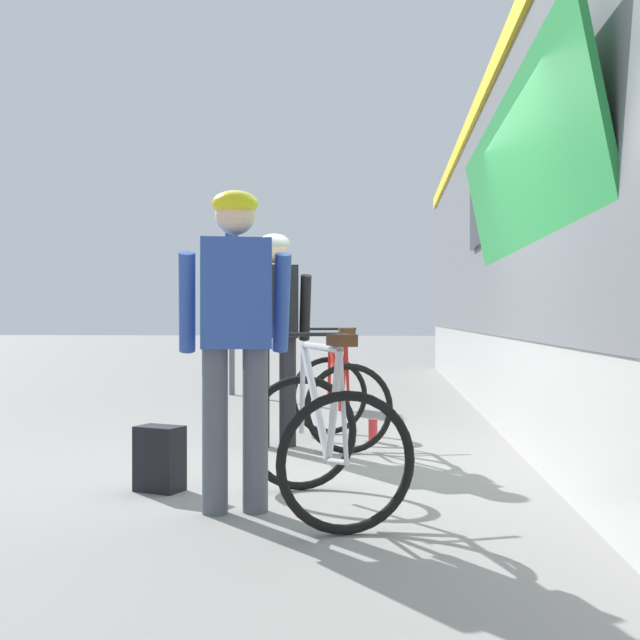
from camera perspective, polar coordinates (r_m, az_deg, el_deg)
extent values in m
plane|color=gray|center=(5.73, 1.07, -10.56)|extent=(80.00, 80.00, 0.00)
cube|color=#238C3D|center=(6.02, 14.60, 7.15)|extent=(0.37, 4.63, 1.68)
cube|color=yellow|center=(7.52, 12.98, 18.39)|extent=(0.04, 18.32, 0.20)
cube|color=black|center=(8.79, 11.42, 7.90)|extent=(0.04, 1.10, 0.80)
cylinder|color=#4C515B|center=(4.32, -7.69, -8.05)|extent=(0.14, 0.14, 0.90)
cylinder|color=#4C515B|center=(4.33, -4.76, -8.03)|extent=(0.14, 0.14, 0.90)
cube|color=#2D4C9E|center=(4.28, -6.23, 1.94)|extent=(0.43, 0.32, 0.60)
cylinder|color=#2D4C9E|center=(4.32, -9.70, 1.26)|extent=(0.15, 0.27, 0.56)
cylinder|color=#2D4C9E|center=(4.34, -2.82, 1.25)|extent=(0.15, 0.27, 0.56)
sphere|color=beige|center=(4.32, -6.23, 7.65)|extent=(0.22, 0.22, 0.22)
ellipsoid|color=yellow|center=(4.33, -6.23, 8.44)|extent=(0.31, 0.33, 0.14)
cylinder|color=#232328|center=(6.47, -4.33, -5.31)|extent=(0.14, 0.14, 0.90)
cylinder|color=#232328|center=(6.48, -2.38, -5.30)|extent=(0.14, 0.14, 0.90)
cube|color=black|center=(6.45, -3.36, 1.35)|extent=(0.42, 0.31, 0.60)
cylinder|color=black|center=(6.48, -5.68, 0.90)|extent=(0.14, 0.27, 0.56)
cylinder|color=black|center=(6.51, -1.09, 0.90)|extent=(0.14, 0.27, 0.56)
sphere|color=beige|center=(6.47, -3.36, 5.16)|extent=(0.22, 0.22, 0.22)
ellipsoid|color=white|center=(6.48, -3.36, 5.69)|extent=(0.30, 0.32, 0.14)
torus|color=black|center=(4.87, -1.36, -8.25)|extent=(0.69, 0.27, 0.71)
torus|color=black|center=(3.89, 1.95, -10.39)|extent=(0.69, 0.27, 0.71)
cylinder|color=silver|center=(4.49, -0.37, -5.77)|extent=(0.25, 0.62, 0.63)
cylinder|color=silver|center=(4.35, 0.00, -1.97)|extent=(0.31, 0.82, 0.04)
cylinder|color=silver|center=(4.08, 1.03, -6.37)|extent=(0.13, 0.27, 0.62)
cylinder|color=silver|center=(4.06, 1.26, -10.31)|extent=(0.14, 0.35, 0.08)
cylinder|color=silver|center=(3.91, 1.71, -6.27)|extent=(0.07, 0.14, 0.56)
cylinder|color=silver|center=(4.81, -1.30, -5.05)|extent=(0.06, 0.09, 0.55)
cylinder|color=black|center=(4.77, -1.23, -1.07)|extent=(0.46, 0.18, 0.02)
cube|color=#4C2D19|center=(3.91, 1.59, -1.49)|extent=(0.17, 0.26, 0.06)
torus|color=black|center=(7.14, 0.67, -5.55)|extent=(0.70, 0.21, 0.71)
torus|color=black|center=(6.14, 2.12, -6.49)|extent=(0.70, 0.21, 0.71)
cylinder|color=red|center=(6.77, 1.13, -3.76)|extent=(0.19, 0.64, 0.63)
cylinder|color=red|center=(6.64, 1.29, -1.23)|extent=(0.23, 0.84, 0.04)
cylinder|color=red|center=(6.35, 1.74, -4.02)|extent=(0.10, 0.28, 0.62)
cylinder|color=red|center=(6.32, 1.83, -6.55)|extent=(0.11, 0.36, 0.08)
cylinder|color=red|center=(6.17, 2.02, -3.89)|extent=(0.06, 0.15, 0.56)
cylinder|color=red|center=(7.10, 0.70, -3.36)|extent=(0.05, 0.09, 0.55)
cylinder|color=black|center=(7.06, 0.73, -0.66)|extent=(0.47, 0.13, 0.02)
cube|color=#4C2D19|center=(6.19, 1.97, -0.87)|extent=(0.15, 0.26, 0.06)
cube|color=black|center=(4.97, -11.66, -9.90)|extent=(0.33, 0.27, 0.40)
cylinder|color=red|center=(6.77, 3.90, -8.07)|extent=(0.08, 0.08, 0.19)
cylinder|color=red|center=(5.10, -11.68, -10.87)|extent=(0.07, 0.07, 0.18)
cylinder|color=#595B60|center=(10.81, -6.46, 0.88)|extent=(0.08, 0.08, 2.40)
cube|color=#193F99|center=(10.87, -6.47, 5.89)|extent=(0.04, 0.70, 0.44)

